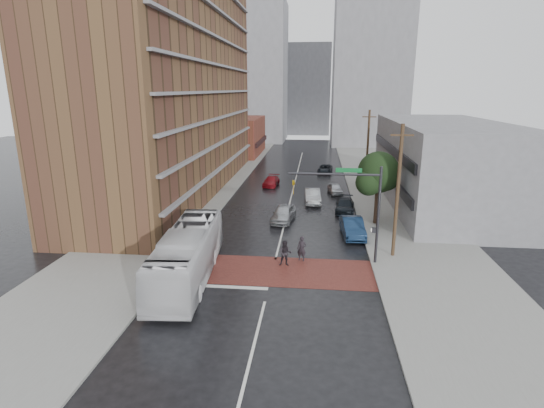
% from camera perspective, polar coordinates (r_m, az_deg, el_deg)
% --- Properties ---
extents(ground, '(160.00, 160.00, 0.00)m').
position_cam_1_polar(ground, '(29.66, -0.02, -9.37)').
color(ground, black).
rests_on(ground, ground).
extents(crosswalk, '(14.00, 5.00, 0.02)m').
position_cam_1_polar(crosswalk, '(30.11, 0.09, -8.96)').
color(crosswalk, maroon).
rests_on(crosswalk, ground).
extents(sidewalk_west, '(9.00, 90.00, 0.15)m').
position_cam_1_polar(sidewalk_west, '(55.14, -9.20, 2.19)').
color(sidewalk_west, gray).
rests_on(sidewalk_west, ground).
extents(sidewalk_east, '(9.00, 90.00, 0.15)m').
position_cam_1_polar(sidewalk_east, '(53.94, 15.12, 1.56)').
color(sidewalk_east, gray).
rests_on(sidewalk_east, ground).
extents(apartment_block, '(10.00, 44.00, 28.00)m').
position_cam_1_polar(apartment_block, '(53.55, -12.84, 16.66)').
color(apartment_block, brown).
rests_on(apartment_block, ground).
extents(storefront_west, '(8.00, 16.00, 7.00)m').
position_cam_1_polar(storefront_west, '(82.64, -4.39, 9.07)').
color(storefront_west, brown).
rests_on(storefront_west, ground).
extents(building_east, '(11.00, 26.00, 9.00)m').
position_cam_1_polar(building_east, '(49.39, 22.10, 4.98)').
color(building_east, gray).
rests_on(building_east, ground).
extents(distant_tower_west, '(18.00, 16.00, 32.00)m').
position_cam_1_polar(distant_tower_west, '(106.21, -3.23, 17.21)').
color(distant_tower_west, gray).
rests_on(distant_tower_west, ground).
extents(distant_tower_east, '(16.00, 14.00, 36.00)m').
position_cam_1_polar(distant_tower_east, '(99.59, 13.13, 18.14)').
color(distant_tower_east, gray).
rests_on(distant_tower_east, ground).
extents(distant_tower_center, '(12.00, 10.00, 24.00)m').
position_cam_1_polar(distant_tower_center, '(121.84, 4.88, 15.04)').
color(distant_tower_center, gray).
rests_on(distant_tower_center, ground).
extents(street_tree, '(4.20, 4.10, 6.90)m').
position_cam_1_polar(street_tree, '(39.99, 14.12, 3.80)').
color(street_tree, '#332319').
rests_on(street_tree, ground).
extents(signal_mast, '(6.50, 0.30, 7.20)m').
position_cam_1_polar(signal_mast, '(30.43, 11.51, 0.43)').
color(signal_mast, '#2D2D33').
rests_on(signal_mast, ground).
extents(utility_pole_near, '(1.60, 0.26, 10.00)m').
position_cam_1_polar(utility_pole_near, '(32.20, 16.54, 1.66)').
color(utility_pole_near, '#473321').
rests_on(utility_pole_near, ground).
extents(utility_pole_far, '(1.60, 0.26, 10.00)m').
position_cam_1_polar(utility_pole_far, '(51.66, 12.69, 6.86)').
color(utility_pole_far, '#473321').
rests_on(utility_pole_far, ground).
extents(transit_bus, '(3.86, 12.51, 3.43)m').
position_cam_1_polar(transit_bus, '(28.91, -11.26, -6.65)').
color(transit_bus, silver).
rests_on(transit_bus, ground).
extents(pedestrian_a, '(0.79, 0.62, 1.90)m').
position_cam_1_polar(pedestrian_a, '(31.51, 4.02, -6.01)').
color(pedestrian_a, black).
rests_on(pedestrian_a, ground).
extents(pedestrian_b, '(0.95, 0.76, 1.90)m').
position_cam_1_polar(pedestrian_b, '(30.61, 1.81, -6.64)').
color(pedestrian_b, black).
rests_on(pedestrian_b, ground).
extents(car_travel_a, '(2.47, 4.86, 1.58)m').
position_cam_1_polar(car_travel_a, '(40.65, 1.55, -1.28)').
color(car_travel_a, '#ADB0B5').
rests_on(car_travel_a, ground).
extents(car_travel_b, '(2.01, 4.85, 1.56)m').
position_cam_1_polar(car_travel_b, '(47.42, 5.47, 1.05)').
color(car_travel_b, '#ABAFB3').
rests_on(car_travel_b, ground).
extents(car_travel_c, '(2.11, 4.40, 1.24)m').
position_cam_1_polar(car_travel_c, '(55.64, -0.10, 3.08)').
color(car_travel_c, maroon).
rests_on(car_travel_c, ground).
extents(suv_travel, '(2.46, 4.54, 1.21)m').
position_cam_1_polar(suv_travel, '(64.95, 7.15, 4.72)').
color(suv_travel, black).
rests_on(suv_travel, ground).
extents(car_parked_near, '(2.07, 5.04, 1.62)m').
position_cam_1_polar(car_parked_near, '(37.22, 10.78, -3.09)').
color(car_parked_near, '#132744').
rests_on(car_parked_near, ground).
extents(car_parked_mid, '(2.24, 4.75, 1.34)m').
position_cam_1_polar(car_parked_mid, '(44.48, 9.77, -0.20)').
color(car_parked_mid, black).
rests_on(car_parked_mid, ground).
extents(car_parked_far, '(2.03, 3.89, 1.27)m').
position_cam_1_polar(car_parked_far, '(51.98, 8.49, 2.05)').
color(car_parked_far, '#B0B3B8').
rests_on(car_parked_far, ground).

